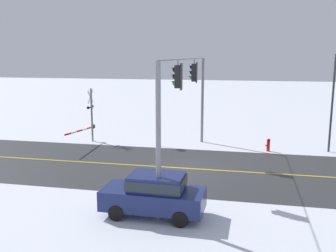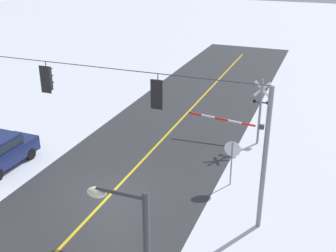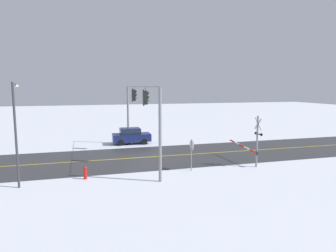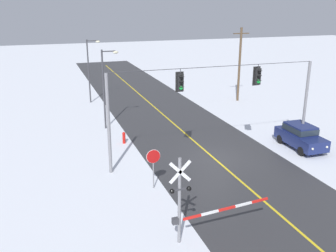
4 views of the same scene
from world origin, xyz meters
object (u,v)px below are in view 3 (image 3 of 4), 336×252
at_px(railroad_crossing, 254,141).
at_px(parked_car_navy, 131,135).
at_px(streetlamp_near, 16,125).
at_px(fire_hydrant, 85,172).
at_px(stop_sign, 192,148).

height_order(railroad_crossing, parked_car_navy, railroad_crossing).
relative_size(streetlamp_near, fire_hydrant, 7.39).
height_order(stop_sign, parked_car_navy, stop_sign).
bearing_deg(fire_hydrant, railroad_crossing, -89.81).
xyz_separation_m(stop_sign, streetlamp_near, (-0.48, 11.63, 2.20)).
xyz_separation_m(parked_car_navy, fire_hydrant, (-11.81, 5.00, -0.49)).
bearing_deg(railroad_crossing, streetlamp_near, 91.74).
distance_m(stop_sign, fire_hydrant, 7.75).
bearing_deg(parked_car_navy, railroad_crossing, -146.16).
relative_size(stop_sign, railroad_crossing, 0.48).
bearing_deg(streetlamp_near, fire_hydrant, -83.27).
distance_m(railroad_crossing, streetlamp_near, 16.99).
bearing_deg(parked_car_navy, streetlamp_near, 143.83).
relative_size(railroad_crossing, fire_hydrant, 5.52).
height_order(parked_car_navy, streetlamp_near, streetlamp_near).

